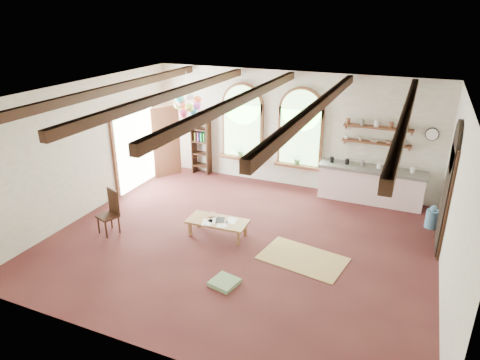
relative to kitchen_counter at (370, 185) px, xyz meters
The scene contains 27 objects.
floor 3.97m from the kitchen_counter, 125.71° to the right, with size 8.00×8.00×0.00m, color #542422.
ceiling_beams 4.73m from the kitchen_counter, 125.71° to the right, with size 6.20×6.80×0.18m, color #331C10, non-canonical shape.
window_left 3.88m from the kitchen_counter, behind, with size 1.30×0.28×2.20m.
window_right 2.32m from the kitchen_counter, behind, with size 1.30×0.28×2.20m.
left_doorway 6.44m from the kitchen_counter, 167.37° to the right, with size 0.10×1.90×2.50m, color brown.
right_doorway 2.45m from the kitchen_counter, 45.86° to the right, with size 0.10×1.30×2.40m, color black.
kitchen_counter is the anchor object (origin of this frame).
wall_shelf_lower 1.09m from the kitchen_counter, 90.00° to the left, with size 1.70×0.24×0.04m, color brown.
wall_shelf_upper 1.49m from the kitchen_counter, 90.00° to the left, with size 1.70×0.24×0.04m, color brown.
wall_clock 1.91m from the kitchen_counter, 11.31° to the left, with size 0.32×0.32×0.04m, color black.
bookshelf 5.02m from the kitchen_counter, behind, with size 0.53×0.32×1.80m.
coffee_table 4.29m from the kitchen_counter, 131.69° to the right, with size 1.37×0.67×0.38m.
side_chair 6.54m from the kitchen_counter, 142.01° to the right, with size 0.52×0.52×1.01m.
floor_mat 3.51m from the kitchen_counter, 104.13° to the right, with size 1.67×1.03×0.02m, color tan.
floor_cushion 5.18m from the kitchen_counter, 112.21° to the right, with size 0.46×0.46×0.08m, color gray.
water_jug_a 0.82m from the kitchen_counter, ahead, with size 0.33×0.33×0.64m.
water_jug_b 1.78m from the kitchen_counter, 30.63° to the right, with size 0.29×0.29×0.55m.
balloon_cluster 5.24m from the kitchen_counter, 169.46° to the right, with size 0.78×0.85×1.15m.
table_book 4.40m from the kitchen_counter, 135.83° to the right, with size 0.18×0.26×0.02m, color olive.
tablet 4.23m from the kitchen_counter, 131.49° to the right, with size 0.19×0.28×0.01m, color black.
potted_plant_left 3.72m from the kitchen_counter, behind, with size 0.27×0.23×0.30m, color #598C4C.
potted_plant_right 2.04m from the kitchen_counter, behind, with size 0.27×0.23×0.30m, color #598C4C.
shelf_cup_a 1.38m from the kitchen_counter, 166.50° to the left, with size 0.12×0.10×0.10m, color white.
shelf_cup_b 1.22m from the kitchen_counter, 155.77° to the left, with size 0.10×0.10×0.09m, color beige.
shelf_bowl_a 1.14m from the kitchen_counter, 105.52° to the left, with size 0.22×0.22×0.05m, color beige.
shelf_bowl_b 1.18m from the kitchen_counter, 30.96° to the left, with size 0.20×0.20×0.06m, color #8C664C.
shelf_vase 1.37m from the kitchen_counter, 15.48° to the left, with size 0.18×0.18×0.19m, color slate.
Camera 1 is at (3.20, -7.51, 4.76)m, focal length 32.00 mm.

